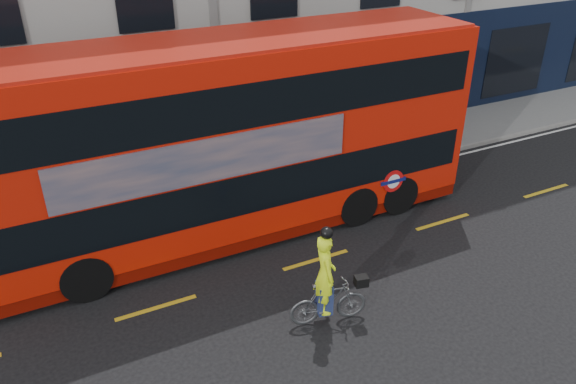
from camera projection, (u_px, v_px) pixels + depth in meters
ground at (348, 295)px, 12.67m from camera, size 120.00×120.00×0.00m
pavement at (239, 176)px, 17.75m from camera, size 60.00×3.00×0.12m
kerb at (258, 196)px, 16.57m from camera, size 60.00×0.12×0.13m
road_edge_line at (262, 203)px, 16.36m from camera, size 58.00×0.10×0.01m
lane_dashes at (316, 260)px, 13.85m from camera, size 58.00×0.12×0.01m
bus at (235, 138)px, 13.98m from camera, size 12.59×2.93×5.07m
cyclist at (327, 291)px, 11.52m from camera, size 1.73×0.83×2.35m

